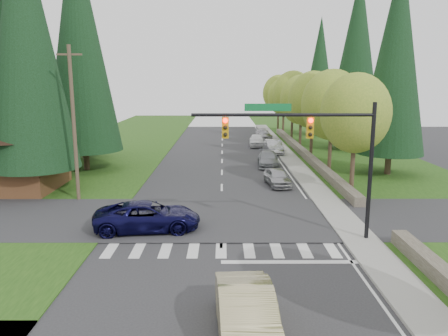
{
  "coord_description": "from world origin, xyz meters",
  "views": [
    {
      "loc": [
        0.08,
        -16.05,
        7.74
      ],
      "look_at": [
        0.15,
        8.82,
        2.8
      ],
      "focal_mm": 35.0,
      "sensor_mm": 36.0,
      "label": 1
    }
  ],
  "objects_px": {
    "sedan_champagne": "(247,316)",
    "parked_car_a": "(277,177)",
    "parked_car_b": "(268,159)",
    "parked_car_d": "(257,140)",
    "parked_car_e": "(263,135)",
    "parked_car_c": "(274,147)",
    "suv_navy": "(148,216)"
  },
  "relations": [
    {
      "from": "parked_car_a",
      "to": "parked_car_b",
      "type": "relative_size",
      "value": 0.83
    },
    {
      "from": "parked_car_d",
      "to": "sedan_champagne",
      "type": "bearing_deg",
      "value": -92.08
    },
    {
      "from": "parked_car_d",
      "to": "parked_car_b",
      "type": "bearing_deg",
      "value": -86.81
    },
    {
      "from": "parked_car_a",
      "to": "parked_car_e",
      "type": "xyz_separation_m",
      "value": [
        1.4,
        26.92,
        -0.01
      ]
    },
    {
      "from": "parked_car_a",
      "to": "parked_car_c",
      "type": "relative_size",
      "value": 0.82
    },
    {
      "from": "parked_car_e",
      "to": "sedan_champagne",
      "type": "bearing_deg",
      "value": -103.14
    },
    {
      "from": "sedan_champagne",
      "to": "parked_car_e",
      "type": "bearing_deg",
      "value": 80.57
    },
    {
      "from": "parked_car_c",
      "to": "parked_car_e",
      "type": "bearing_deg",
      "value": 87.16
    },
    {
      "from": "parked_car_e",
      "to": "parked_car_d",
      "type": "bearing_deg",
      "value": -109.27
    },
    {
      "from": "parked_car_b",
      "to": "parked_car_e",
      "type": "bearing_deg",
      "value": 89.07
    },
    {
      "from": "parked_car_a",
      "to": "parked_car_c",
      "type": "bearing_deg",
      "value": 77.36
    },
    {
      "from": "parked_car_b",
      "to": "parked_car_c",
      "type": "bearing_deg",
      "value": 82.57
    },
    {
      "from": "sedan_champagne",
      "to": "parked_car_c",
      "type": "height_order",
      "value": "sedan_champagne"
    },
    {
      "from": "parked_car_d",
      "to": "parked_car_a",
      "type": "bearing_deg",
      "value": -87.27
    },
    {
      "from": "parked_car_b",
      "to": "parked_car_c",
      "type": "distance_m",
      "value": 7.22
    },
    {
      "from": "suv_navy",
      "to": "parked_car_a",
      "type": "height_order",
      "value": "suv_navy"
    },
    {
      "from": "parked_car_b",
      "to": "parked_car_d",
      "type": "bearing_deg",
      "value": 93.39
    },
    {
      "from": "parked_car_a",
      "to": "parked_car_d",
      "type": "relative_size",
      "value": 0.88
    },
    {
      "from": "parked_car_b",
      "to": "parked_car_a",
      "type": "bearing_deg",
      "value": -87.82
    },
    {
      "from": "suv_navy",
      "to": "parked_car_b",
      "type": "distance_m",
      "value": 19.59
    },
    {
      "from": "parked_car_d",
      "to": "parked_car_e",
      "type": "xyz_separation_m",
      "value": [
        1.4,
        6.61,
        -0.1
      ]
    },
    {
      "from": "sedan_champagne",
      "to": "parked_car_a",
      "type": "xyz_separation_m",
      "value": [
        3.4,
        20.13,
        -0.16
      ]
    },
    {
      "from": "sedan_champagne",
      "to": "parked_car_a",
      "type": "distance_m",
      "value": 20.41
    },
    {
      "from": "parked_car_b",
      "to": "parked_car_e",
      "type": "height_order",
      "value": "parked_car_b"
    },
    {
      "from": "sedan_champagne",
      "to": "parked_car_d",
      "type": "height_order",
      "value": "sedan_champagne"
    },
    {
      "from": "parked_car_a",
      "to": "parked_car_b",
      "type": "xyz_separation_m",
      "value": [
        0.1,
        7.7,
        0.02
      ]
    },
    {
      "from": "parked_car_b",
      "to": "parked_car_c",
      "type": "height_order",
      "value": "parked_car_c"
    },
    {
      "from": "sedan_champagne",
      "to": "parked_car_c",
      "type": "xyz_separation_m",
      "value": [
        4.8,
        34.93,
        -0.04
      ]
    },
    {
      "from": "parked_car_b",
      "to": "parked_car_d",
      "type": "relative_size",
      "value": 1.06
    },
    {
      "from": "sedan_champagne",
      "to": "parked_car_e",
      "type": "distance_m",
      "value": 47.3
    },
    {
      "from": "parked_car_d",
      "to": "parked_car_e",
      "type": "relative_size",
      "value": 0.98
    },
    {
      "from": "parked_car_a",
      "to": "parked_car_b",
      "type": "bearing_deg",
      "value": 82.02
    }
  ]
}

